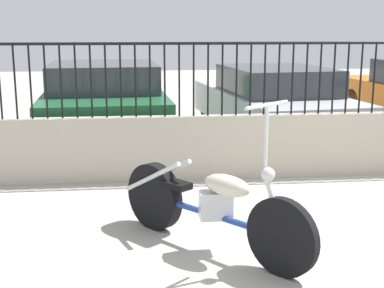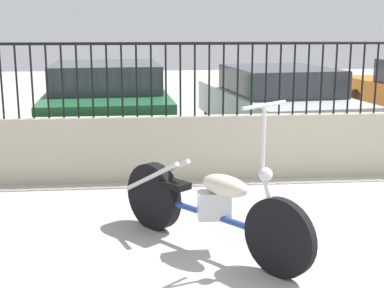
{
  "view_description": "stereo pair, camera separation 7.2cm",
  "coord_description": "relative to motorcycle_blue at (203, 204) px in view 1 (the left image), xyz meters",
  "views": [
    {
      "loc": [
        -2.44,
        -3.98,
        1.92
      ],
      "look_at": [
        -1.85,
        1.54,
        0.7
      ],
      "focal_mm": 50.0,
      "sensor_mm": 36.0,
      "label": 1
    },
    {
      "loc": [
        -2.36,
        -3.98,
        1.92
      ],
      "look_at": [
        -1.85,
        1.54,
        0.7
      ],
      "focal_mm": 50.0,
      "sensor_mm": 36.0,
      "label": 2
    }
  ],
  "objects": [
    {
      "name": "low_wall",
      "position": [
        1.87,
        2.16,
        0.02
      ],
      "size": [
        10.08,
        0.18,
        0.82
      ],
      "color": "#B2A893",
      "rests_on": "ground_plane"
    },
    {
      "name": "fence_railing",
      "position": [
        1.87,
        2.16,
        1.02
      ],
      "size": [
        10.08,
        0.04,
        0.92
      ],
      "color": "black",
      "rests_on": "low_wall"
    },
    {
      "name": "motorcycle_blue",
      "position": [
        0.0,
        0.0,
        0.0
      ],
      "size": [
        1.46,
        1.7,
        1.36
      ],
      "rotation": [
        0.0,
        0.0,
        -0.87
      ],
      "color": "black",
      "rests_on": "ground_plane"
    },
    {
      "name": "car_green",
      "position": [
        -1.09,
        4.55,
        0.29
      ],
      "size": [
        2.11,
        4.31,
        1.34
      ],
      "rotation": [
        0.0,
        0.0,
        1.63
      ],
      "color": "black",
      "rests_on": "ground_plane"
    },
    {
      "name": "car_silver",
      "position": [
        1.79,
        4.56,
        0.25
      ],
      "size": [
        2.21,
        4.46,
        1.25
      ],
      "rotation": [
        0.0,
        0.0,
        1.68
      ],
      "color": "black",
      "rests_on": "ground_plane"
    }
  ]
}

